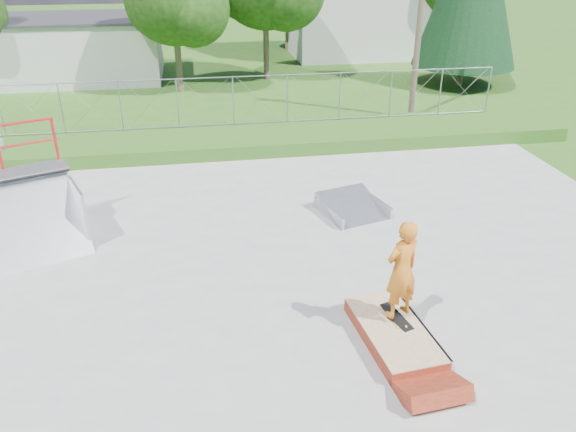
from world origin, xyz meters
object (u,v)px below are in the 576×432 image
object	(u,v)px
flat_bank_ramp	(353,207)
skater	(401,273)
quarter_pipe	(13,197)
grind_box	(393,334)

from	to	relation	value
flat_bank_ramp	skater	xyz separation A→B (m)	(-0.58, -5.09, 1.12)
quarter_pipe	skater	world-z (taller)	quarter_pipe
flat_bank_ramp	grind_box	bearing A→B (deg)	-113.02
quarter_pipe	flat_bank_ramp	xyz separation A→B (m)	(8.32, 0.51, -1.17)
grind_box	quarter_pipe	size ratio (longest dim) A/B	0.85
grind_box	skater	xyz separation A→B (m)	(0.12, 0.21, 1.18)
grind_box	flat_bank_ramp	size ratio (longest dim) A/B	1.47
grind_box	flat_bank_ramp	distance (m)	5.35
grind_box	quarter_pipe	distance (m)	9.08
quarter_pipe	grind_box	bearing A→B (deg)	-53.63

